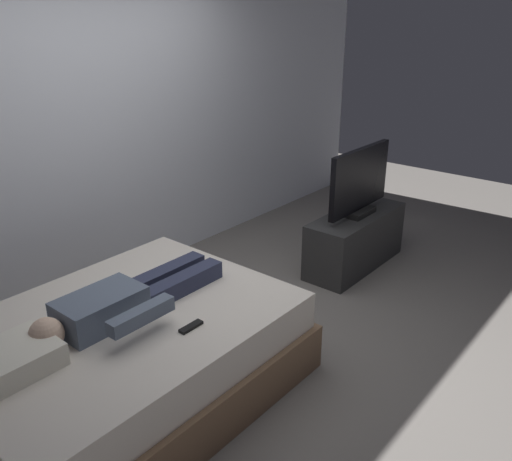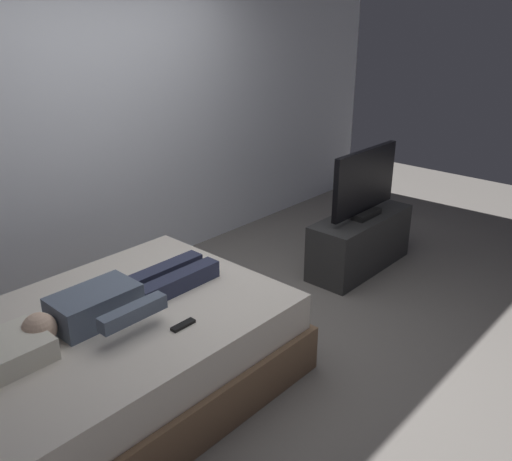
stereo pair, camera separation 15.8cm
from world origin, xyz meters
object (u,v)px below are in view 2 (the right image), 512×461
object	(u,v)px
bed	(119,354)
tv_stand	(360,242)
tv	(365,184)
remote	(183,325)
person	(116,299)

from	to	relation	value
bed	tv_stand	distance (m)	2.44
tv	bed	bearing A→B (deg)	176.56
bed	remote	bearing A→B (deg)	-65.54
bed	person	distance (m)	0.36
person	tv_stand	bearing A→B (deg)	-3.70
bed	tv	size ratio (longest dim) A/B	2.24
bed	person	bearing A→B (deg)	17.56
tv	remote	bearing A→B (deg)	-173.71
bed	tv	distance (m)	2.50
remote	tv_stand	world-z (taller)	remote
person	tv_stand	world-z (taller)	person
person	tv	xyz separation A→B (m)	(2.41, -0.16, 0.16)
person	remote	size ratio (longest dim) A/B	8.40
remote	tv_stand	bearing A→B (deg)	6.29
bed	person	world-z (taller)	person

